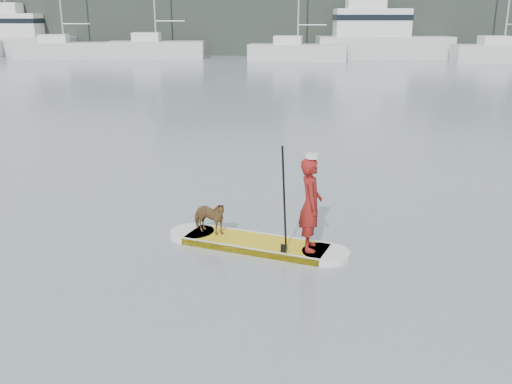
# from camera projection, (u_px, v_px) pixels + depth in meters

# --- Properties ---
(ground) EXTENTS (140.00, 140.00, 0.00)m
(ground) POSITION_uv_depth(u_px,v_px,m) (352.00, 296.00, 8.19)
(ground) COLOR slate
(ground) RESTS_ON ground
(paddleboard) EXTENTS (3.19, 1.54, 0.12)m
(paddleboard) POSITION_uv_depth(u_px,v_px,m) (256.00, 244.00, 9.89)
(paddleboard) COLOR gold
(paddleboard) RESTS_ON ground
(paddler) EXTENTS (0.40, 0.59, 1.56)m
(paddler) POSITION_uv_depth(u_px,v_px,m) (311.00, 204.00, 9.30)
(paddler) COLOR maroon
(paddler) RESTS_ON paddleboard
(white_cap) EXTENTS (0.22, 0.22, 0.07)m
(white_cap) POSITION_uv_depth(u_px,v_px,m) (312.00, 156.00, 9.06)
(white_cap) COLOR silver
(white_cap) RESTS_ON paddler
(dog) EXTENTS (0.80, 0.60, 0.61)m
(dog) POSITION_uv_depth(u_px,v_px,m) (209.00, 217.00, 10.11)
(dog) COLOR #512F1B
(dog) RESTS_ON paddleboard
(paddle) EXTENTS (0.12, 0.29, 2.00)m
(paddle) POSITION_uv_depth(u_px,v_px,m) (284.00, 214.00, 9.18)
(paddle) COLOR black
(paddle) RESTS_ON ground
(sailboat_b) EXTENTS (9.21, 4.22, 13.19)m
(sailboat_b) POSITION_uv_depth(u_px,v_px,m) (64.00, 48.00, 52.78)
(sailboat_b) COLOR silver
(sailboat_b) RESTS_ON ground
(sailboat_c) EXTENTS (8.97, 3.83, 12.50)m
(sailboat_c) POSITION_uv_depth(u_px,v_px,m) (156.00, 48.00, 52.65)
(sailboat_c) COLOR silver
(sailboat_c) RESTS_ON ground
(sailboat_d) EXTENTS (8.71, 3.24, 12.59)m
(sailboat_d) POSITION_uv_depth(u_px,v_px,m) (297.00, 50.00, 50.02)
(sailboat_d) COLOR silver
(sailboat_d) RESTS_ON ground
(sailboat_e) EXTENTS (8.47, 3.20, 12.06)m
(sailboat_e) POSITION_uv_depth(u_px,v_px,m) (502.00, 52.00, 48.66)
(sailboat_e) COLOR silver
(sailboat_e) RESTS_ON ground
(motor_yacht_a) EXTENTS (12.45, 4.76, 7.31)m
(motor_yacht_a) POSITION_uv_depth(u_px,v_px,m) (378.00, 36.00, 52.30)
(motor_yacht_a) COLOR silver
(motor_yacht_a) RESTS_ON ground
(motor_yacht_b) EXTENTS (10.17, 3.72, 6.65)m
(motor_yacht_b) POSITION_uv_depth(u_px,v_px,m) (19.00, 36.00, 56.53)
(motor_yacht_b) COLOR silver
(motor_yacht_b) RESTS_ON ground
(shore_mass) EXTENTS (90.00, 6.00, 6.00)m
(shore_mass) POSITION_uv_depth(u_px,v_px,m) (315.00, 24.00, 57.72)
(shore_mass) COLOR black
(shore_mass) RESTS_ON ground
(shore_building_west) EXTENTS (14.00, 4.00, 9.00)m
(shore_building_west) POSITION_uv_depth(u_px,v_px,m) (218.00, 9.00, 59.05)
(shore_building_west) COLOR black
(shore_building_west) RESTS_ON ground
(shore_building_east) EXTENTS (10.00, 4.00, 8.00)m
(shore_building_east) POSITION_uv_depth(u_px,v_px,m) (496.00, 14.00, 56.89)
(shore_building_east) COLOR black
(shore_building_east) RESTS_ON ground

